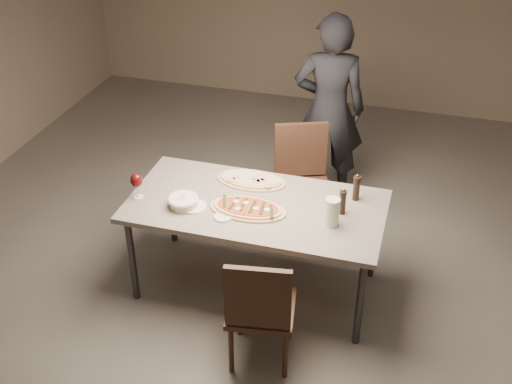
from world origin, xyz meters
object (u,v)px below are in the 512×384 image
(carafe, at_px, (332,212))
(diner, at_px, (329,110))
(dining_table, at_px, (256,211))
(bread_basket, at_px, (183,201))
(pepper_mill_left, at_px, (343,202))
(ham_pizza, at_px, (251,180))
(chair_near, at_px, (260,307))
(chair_far, at_px, (302,176))
(zucchini_pizza, at_px, (248,208))

(carafe, relative_size, diner, 0.12)
(dining_table, xyz_separation_m, bread_basket, (-0.48, -0.17, 0.10))
(carafe, bearing_deg, pepper_mill_left, 74.46)
(pepper_mill_left, relative_size, diner, 0.12)
(ham_pizza, distance_m, chair_near, 1.12)
(ham_pizza, bearing_deg, chair_far, 56.73)
(bread_basket, distance_m, pepper_mill_left, 1.10)
(carafe, height_order, chair_far, chair_far)
(ham_pizza, bearing_deg, carafe, -35.53)
(zucchini_pizza, relative_size, chair_near, 0.61)
(zucchini_pizza, height_order, chair_near, chair_near)
(dining_table, height_order, zucchini_pizza, zucchini_pizza)
(chair_near, bearing_deg, dining_table, 98.91)
(chair_near, bearing_deg, bread_basket, 132.49)
(dining_table, xyz_separation_m, carafe, (0.55, -0.10, 0.16))
(ham_pizza, bearing_deg, chair_near, -76.76)
(bread_basket, height_order, pepper_mill_left, pepper_mill_left)
(bread_basket, bearing_deg, ham_pizza, 51.38)
(pepper_mill_left, bearing_deg, zucchini_pizza, -166.83)
(ham_pizza, distance_m, pepper_mill_left, 0.75)
(ham_pizza, xyz_separation_m, chair_near, (0.36, -1.02, -0.27))
(bread_basket, height_order, chair_far, chair_far)
(chair_near, distance_m, chair_far, 1.56)
(bread_basket, relative_size, carafe, 1.07)
(dining_table, xyz_separation_m, ham_pizza, (-0.12, 0.28, 0.07))
(chair_far, bearing_deg, bread_basket, 35.84)
(zucchini_pizza, distance_m, bread_basket, 0.45)
(bread_basket, bearing_deg, chair_near, -38.47)
(zucchini_pizza, xyz_separation_m, diner, (0.28, 1.53, 0.09))
(dining_table, height_order, chair_near, chair_near)
(bread_basket, relative_size, chair_far, 0.23)
(dining_table, height_order, chair_far, chair_far)
(zucchini_pizza, bearing_deg, ham_pizza, 100.69)
(pepper_mill_left, bearing_deg, chair_near, -114.05)
(zucchini_pizza, bearing_deg, carafe, -2.92)
(pepper_mill_left, xyz_separation_m, carafe, (-0.04, -0.16, 0.01))
(bread_basket, relative_size, diner, 0.13)
(carafe, bearing_deg, dining_table, 169.80)
(pepper_mill_left, height_order, chair_far, chair_far)
(dining_table, height_order, ham_pizza, ham_pizza)
(bread_basket, bearing_deg, chair_far, 57.18)
(ham_pizza, bearing_deg, zucchini_pizza, -83.25)
(dining_table, relative_size, pepper_mill_left, 9.05)
(ham_pizza, distance_m, chair_far, 0.64)
(pepper_mill_left, xyz_separation_m, chair_far, (-0.44, 0.75, -0.31))
(dining_table, relative_size, chair_far, 1.88)
(bread_basket, height_order, chair_near, chair_near)
(carafe, bearing_deg, chair_near, -115.97)
(dining_table, relative_size, bread_basket, 8.31)
(pepper_mill_left, bearing_deg, chair_far, 120.34)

